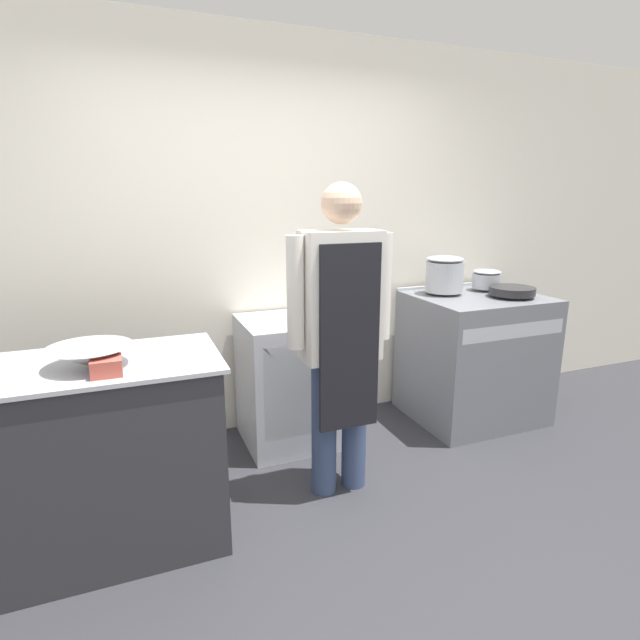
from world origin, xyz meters
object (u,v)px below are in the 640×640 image
object	(u,v)px
saute_pan	(512,291)
fridge_unit	(295,380)
stove	(473,357)
stock_pot	(444,274)
sauce_pot	(487,279)
mixing_bowl	(90,356)
plastic_tub	(106,366)
person_cook	(341,327)

from	to	relation	value
saute_pan	fridge_unit	bearing A→B (deg)	170.46
stove	stock_pot	bearing A→B (deg)	145.79
stock_pot	sauce_pot	distance (m)	0.39
mixing_bowl	plastic_tub	distance (m)	0.15
fridge_unit	plastic_tub	size ratio (longest dim) A/B	7.04
stove	fridge_unit	bearing A→B (deg)	174.83
plastic_tub	sauce_pot	xyz separation A→B (m)	(2.67, 0.90, 0.07)
mixing_bowl	plastic_tub	size ratio (longest dim) A/B	2.92
person_cook	sauce_pot	world-z (taller)	person_cook
fridge_unit	saute_pan	world-z (taller)	saute_pan
fridge_unit	person_cook	size ratio (longest dim) A/B	0.50
stock_pot	sauce_pot	xyz separation A→B (m)	(0.39, 0.00, -0.06)
fridge_unit	stove	bearing A→B (deg)	-5.17
person_cook	stove	bearing A→B (deg)	22.04
stock_pot	sauce_pot	world-z (taller)	stock_pot
mixing_bowl	plastic_tub	xyz separation A→B (m)	(0.07, -0.14, -0.01)
stove	mixing_bowl	xyz separation A→B (m)	(-2.55, -0.62, 0.50)
fridge_unit	mixing_bowl	world-z (taller)	mixing_bowl
stove	fridge_unit	world-z (taller)	stove
mixing_bowl	fridge_unit	bearing A→B (deg)	32.28
stove	saute_pan	bearing A→B (deg)	-36.96
sauce_pot	stove	bearing A→B (deg)	-142.59
fridge_unit	stock_pot	distance (m)	1.34
stock_pot	stove	bearing A→B (deg)	-34.21
stove	plastic_tub	distance (m)	2.65
mixing_bowl	plastic_tub	world-z (taller)	mixing_bowl
mixing_bowl	saute_pan	bearing A→B (deg)	10.04
mixing_bowl	sauce_pot	size ratio (longest dim) A/B	1.68
mixing_bowl	sauce_pot	world-z (taller)	sauce_pot
stove	fridge_unit	size ratio (longest dim) A/B	1.12
stove	plastic_tub	bearing A→B (deg)	-163.02
stock_pot	sauce_pot	bearing A→B (deg)	0.00
person_cook	mixing_bowl	xyz separation A→B (m)	(-1.22, -0.08, 0.01)
saute_pan	stove	bearing A→B (deg)	143.04
person_cook	plastic_tub	xyz separation A→B (m)	(-1.15, -0.22, -0.00)
fridge_unit	plastic_tub	bearing A→B (deg)	-141.56
mixing_bowl	sauce_pot	xyz separation A→B (m)	(2.74, 0.76, 0.06)
fridge_unit	plastic_tub	world-z (taller)	plastic_tub
sauce_pot	fridge_unit	bearing A→B (deg)	-179.45
fridge_unit	plastic_tub	distance (m)	1.52
person_cook	stock_pot	world-z (taller)	person_cook
saute_pan	stock_pot	bearing A→B (deg)	144.47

